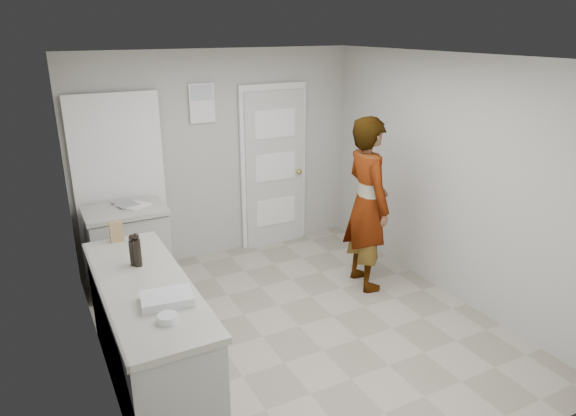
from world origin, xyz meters
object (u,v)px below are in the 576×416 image
spice_jar (136,239)px  oil_cruet_a (133,250)px  baking_dish (167,299)px  egg_bowl (168,318)px  person (367,204)px  oil_cruet_b (137,250)px  cake_mix_box (116,231)px

spice_jar → oil_cruet_a: 0.46m
baking_dish → egg_bowl: bearing=-104.1°
person → baking_dish: (-2.44, -1.01, 0.01)m
oil_cruet_b → cake_mix_box: bearing=95.7°
person → baking_dish: person is taller
oil_cruet_a → oil_cruet_b: (0.02, -0.04, 0.01)m
person → oil_cruet_b: person is taller
oil_cruet_a → oil_cruet_b: 0.05m
oil_cruet_b → egg_bowl: (-0.01, -0.92, -0.11)m
egg_bowl → oil_cruet_a: bearing=90.5°
spice_jar → person: bearing=-3.4°
person → baking_dish: size_ratio=4.93×
spice_jar → oil_cruet_b: (-0.08, -0.48, 0.10)m
cake_mix_box → egg_bowl: size_ratio=1.44×
oil_cruet_b → egg_bowl: size_ratio=2.17×
cake_mix_box → oil_cruet_b: oil_cruet_b is taller
oil_cruet_b → baking_dish: size_ratio=0.74×
oil_cruet_b → person: bearing=7.7°
oil_cruet_a → baking_dish: size_ratio=0.68×
cake_mix_box → baking_dish: 1.28m
egg_bowl → cake_mix_box: bearing=91.7°
spice_jar → oil_cruet_b: bearing=-99.8°
egg_bowl → spice_jar: bearing=86.0°
cake_mix_box → spice_jar: bearing=-42.1°
baking_dish → egg_bowl: 0.25m
cake_mix_box → egg_bowl: cake_mix_box is taller
person → oil_cruet_a: bearing=104.1°
oil_cruet_a → egg_bowl: 0.96m
spice_jar → baking_dish: spice_jar is taller
cake_mix_box → spice_jar: 0.19m
person → cake_mix_box: 2.56m
person → cake_mix_box: (-2.54, 0.26, 0.08)m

